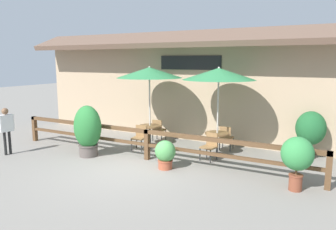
% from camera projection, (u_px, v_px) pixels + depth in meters
% --- Properties ---
extents(ground_plane, '(60.00, 60.00, 0.00)m').
position_uv_depth(ground_plane, '(128.00, 169.00, 9.41)').
color(ground_plane, gray).
extents(building_facade, '(14.28, 1.49, 4.23)m').
position_uv_depth(building_facade, '(189.00, 85.00, 12.61)').
color(building_facade, tan).
rests_on(building_facade, ground).
extents(patio_railing, '(10.40, 0.14, 0.95)m').
position_uv_depth(patio_railing, '(147.00, 138.00, 10.21)').
color(patio_railing, brown).
rests_on(patio_railing, ground).
extents(patio_umbrella_near, '(2.36, 2.36, 2.88)m').
position_uv_depth(patio_umbrella_near, '(149.00, 73.00, 11.65)').
color(patio_umbrella_near, '#B7B2A8').
rests_on(patio_umbrella_near, ground).
extents(dining_table_near, '(0.81, 0.81, 0.74)m').
position_uv_depth(dining_table_near, '(150.00, 129.00, 11.99)').
color(dining_table_near, brown).
rests_on(dining_table_near, ground).
extents(chair_near_streetside, '(0.47, 0.47, 0.84)m').
position_uv_depth(chair_near_streetside, '(140.00, 136.00, 11.41)').
color(chair_near_streetside, olive).
rests_on(chair_near_streetside, ground).
extents(chair_near_wallside, '(0.45, 0.45, 0.84)m').
position_uv_depth(chair_near_wallside, '(158.00, 129.00, 12.63)').
color(chair_near_wallside, olive).
rests_on(chair_near_wallside, ground).
extents(patio_umbrella_middle, '(2.36, 2.36, 2.88)m').
position_uv_depth(patio_umbrella_middle, '(219.00, 74.00, 10.44)').
color(patio_umbrella_middle, '#B7B2A8').
rests_on(patio_umbrella_middle, ground).
extents(dining_table_middle, '(0.81, 0.81, 0.74)m').
position_uv_depth(dining_table_middle, '(217.00, 137.00, 10.78)').
color(dining_table_middle, brown).
rests_on(dining_table_middle, ground).
extents(chair_middle_streetside, '(0.49, 0.49, 0.84)m').
position_uv_depth(chair_middle_streetside, '(210.00, 145.00, 10.20)').
color(chair_middle_streetside, olive).
rests_on(chair_middle_streetside, ground).
extents(chair_middle_wallside, '(0.44, 0.44, 0.84)m').
position_uv_depth(chair_middle_wallside, '(226.00, 137.00, 11.35)').
color(chair_middle_wallside, olive).
rests_on(chair_middle_wallside, ground).
extents(potted_plant_tall_tropical, '(0.61, 0.55, 0.83)m').
position_uv_depth(potted_plant_tall_tropical, '(165.00, 154.00, 9.36)').
color(potted_plant_tall_tropical, '#9E4C33').
rests_on(potted_plant_tall_tropical, ground).
extents(potted_plant_small_flowering, '(0.76, 0.68, 1.32)m').
position_uv_depth(potted_plant_small_flowering, '(297.00, 156.00, 7.72)').
color(potted_plant_small_flowering, brown).
rests_on(potted_plant_small_flowering, ground).
extents(potted_plant_corner_fern, '(0.92, 0.82, 1.66)m').
position_uv_depth(potted_plant_corner_fern, '(88.00, 130.00, 10.55)').
color(potted_plant_corner_fern, '#564C47').
rests_on(potted_plant_corner_fern, ground).
extents(potted_plant_entrance_palm, '(0.91, 0.82, 1.53)m').
position_uv_depth(potted_plant_entrance_palm, '(311.00, 129.00, 10.22)').
color(potted_plant_entrance_palm, '#564C47').
rests_on(potted_plant_entrance_palm, ground).
extents(pedestrian, '(0.27, 0.54, 1.56)m').
position_uv_depth(pedestrian, '(6.00, 125.00, 10.70)').
color(pedestrian, black).
rests_on(pedestrian, ground).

